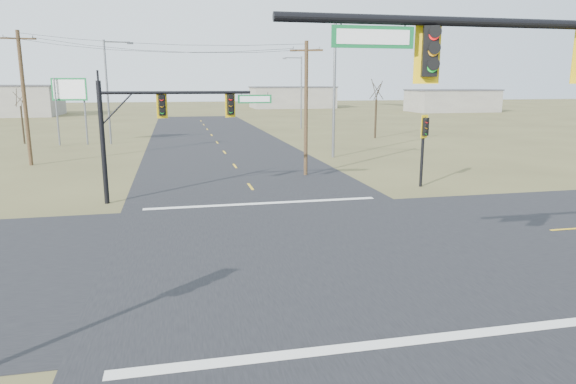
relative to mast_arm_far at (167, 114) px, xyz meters
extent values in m
plane|color=brown|center=(4.65, -9.36, -4.52)|extent=(320.00, 320.00, 0.00)
cube|color=black|center=(4.65, -9.36, -4.51)|extent=(160.00, 14.00, 0.02)
cube|color=black|center=(4.65, -9.36, -4.51)|extent=(14.00, 160.00, 0.02)
cube|color=silver|center=(4.65, -16.86, -4.49)|extent=(12.00, 0.40, 0.01)
cube|color=silver|center=(4.65, -1.86, -4.49)|extent=(12.00, 0.40, 0.01)
cylinder|color=black|center=(8.05, -16.86, 2.86)|extent=(11.40, 0.21, 0.21)
cube|color=#0E622C|center=(4.46, -16.86, 2.51)|extent=(1.80, 0.05, 0.45)
cylinder|color=black|center=(-3.23, 0.00, -1.41)|extent=(0.25, 0.25, 6.23)
cylinder|color=black|center=(0.55, 0.00, 1.10)|extent=(7.56, 0.16, 0.16)
cube|color=#0E622C|center=(4.57, 0.00, 0.75)|extent=(1.80, 0.05, 0.45)
cylinder|color=black|center=(14.68, 0.58, -2.46)|extent=(0.18, 0.18, 4.13)
cylinder|color=#4D3921|center=(8.89, 5.88, -0.14)|extent=(0.25, 0.25, 8.77)
cube|color=#4D3921|center=(8.89, 5.88, 3.65)|extent=(2.03, 0.91, 0.12)
cylinder|color=#4D3921|center=(-10.40, 14.56, 0.41)|extent=(0.28, 0.28, 9.86)
cube|color=#4D3921|center=(-10.40, 14.56, 4.74)|extent=(2.41, 0.37, 0.12)
cylinder|color=slate|center=(-10.96, 27.75, -1.22)|extent=(0.18, 0.18, 6.61)
cylinder|color=slate|center=(-8.32, 27.75, -1.22)|extent=(0.18, 0.18, 6.61)
cube|color=#0E622C|center=(-9.64, 27.75, 0.98)|extent=(3.44, 0.90, 2.20)
cylinder|color=slate|center=(13.26, 13.63, 1.20)|extent=(0.23, 0.23, 11.44)
cylinder|color=slate|center=(11.89, 13.63, 6.72)|extent=(2.75, 0.14, 0.14)
cube|color=slate|center=(10.51, 13.63, 6.62)|extent=(0.64, 0.32, 0.21)
cylinder|color=slate|center=(17.33, 41.27, 0.28)|extent=(0.19, 0.19, 9.60)
cylinder|color=slate|center=(16.18, 41.27, 4.88)|extent=(2.30, 0.12, 0.12)
cube|color=slate|center=(15.02, 41.27, 4.78)|extent=(0.57, 0.36, 0.17)
cylinder|color=slate|center=(-6.04, 27.59, 0.62)|extent=(0.21, 0.21, 10.28)
cylinder|color=slate|center=(-4.81, 27.59, 5.55)|extent=(2.47, 0.12, 0.12)
cube|color=slate|center=(-3.58, 27.59, 5.45)|extent=(0.62, 0.44, 0.18)
cylinder|color=black|center=(-14.79, 29.97, -2.60)|extent=(0.18, 0.18, 3.85)
cylinder|color=black|center=(22.51, 27.34, -2.36)|extent=(0.23, 0.23, 4.33)
cube|color=gray|center=(29.65, 100.64, -2.02)|extent=(20.00, 12.00, 5.00)
cube|color=gray|center=(59.65, 75.64, -2.27)|extent=(18.00, 10.00, 4.50)
camera|label=1|loc=(0.35, -27.27, 1.57)|focal=32.00mm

